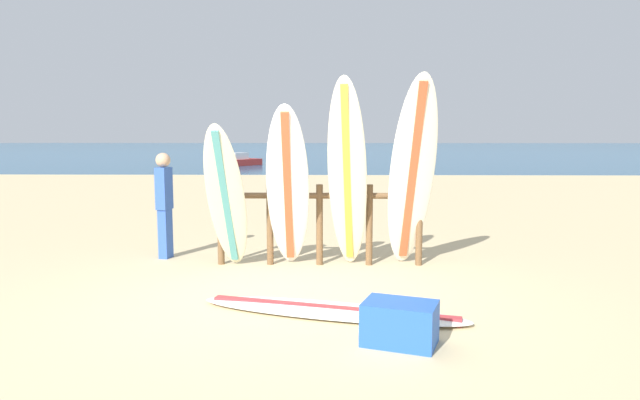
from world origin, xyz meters
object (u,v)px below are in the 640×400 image
at_px(surfboard_leaning_far_left, 226,198).
at_px(cooler_box, 400,323).
at_px(surfboard_rack, 320,217).
at_px(beachgoer_standing, 164,201).
at_px(small_boat_offshore, 238,161).
at_px(surfboard_leaning_center_left, 347,175).
at_px(surfboard_leaning_center, 412,174).
at_px(surfboard_lying_on_sand, 331,310).
at_px(surfboard_leaning_left, 288,189).

xyz_separation_m(surfboard_leaning_far_left, cooler_box, (1.91, -2.42, -0.77)).
bearing_deg(surfboard_leaning_far_left, surfboard_rack, 19.75).
xyz_separation_m(beachgoer_standing, small_boat_offshore, (-2.80, 22.70, -0.57)).
bearing_deg(surfboard_leaning_center_left, surfboard_leaning_center, -0.61).
distance_m(surfboard_rack, surfboard_lying_on_sand, 2.17).
xyz_separation_m(surfboard_leaning_far_left, surfboard_lying_on_sand, (1.34, -1.65, -0.91)).
relative_size(surfboard_rack, surfboard_lying_on_sand, 1.00).
distance_m(surfboard_leaning_left, surfboard_leaning_center_left, 0.78).
distance_m(surfboard_lying_on_sand, beachgoer_standing, 3.49).
height_order(surfboard_leaning_far_left, surfboard_leaning_center_left, surfboard_leaning_center_left).
bearing_deg(surfboard_leaning_center, surfboard_leaning_center_left, 179.39).
xyz_separation_m(surfboard_rack, cooler_box, (0.74, -2.85, -0.48)).
bearing_deg(surfboard_leaning_far_left, surfboard_leaning_center, 3.32).
xyz_separation_m(surfboard_rack, surfboard_leaning_center, (1.18, -0.28, 0.59)).
bearing_deg(surfboard_rack, beachgoer_standing, 170.52).
xyz_separation_m(surfboard_rack, surfboard_lying_on_sand, (0.16, -2.07, -0.62)).
bearing_deg(surfboard_rack, surfboard_leaning_center_left, -37.31).
xyz_separation_m(surfboard_leaning_far_left, surfboard_leaning_center_left, (1.53, 0.15, 0.28)).
height_order(surfboard_rack, surfboard_lying_on_sand, surfboard_rack).
bearing_deg(small_boat_offshore, surfboard_leaning_far_left, -80.76).
xyz_separation_m(surfboard_rack, surfboard_leaning_left, (-0.39, -0.37, 0.40)).
relative_size(surfboard_rack, small_boat_offshore, 0.94).
relative_size(surfboard_leaning_center_left, cooler_box, 4.10).
distance_m(surfboard_leaning_left, small_boat_offshore, 23.89).
height_order(surfboard_rack, cooler_box, surfboard_rack).
relative_size(surfboard_leaning_far_left, beachgoer_standing, 1.27).
bearing_deg(surfboard_rack, surfboard_lying_on_sand, -85.49).
distance_m(surfboard_leaning_far_left, cooler_box, 3.18).
relative_size(surfboard_leaning_left, beachgoer_standing, 1.42).
xyz_separation_m(small_boat_offshore, cooler_box, (5.73, -25.91, -0.08)).
distance_m(surfboard_rack, beachgoer_standing, 2.23).
bearing_deg(cooler_box, beachgoer_standing, 151.73).
distance_m(surfboard_lying_on_sand, small_boat_offshore, 25.66).
bearing_deg(small_boat_offshore, cooler_box, -77.53).
height_order(beachgoer_standing, small_boat_offshore, beachgoer_standing).
height_order(surfboard_leaning_center_left, small_boat_offshore, surfboard_leaning_center_left).
xyz_separation_m(surfboard_leaning_left, surfboard_leaning_center, (1.58, 0.08, 0.18)).
bearing_deg(surfboard_rack, cooler_box, -75.44).
height_order(surfboard_rack, surfboard_leaning_far_left, surfboard_leaning_far_left).
relative_size(surfboard_leaning_center_left, small_boat_offshore, 0.83).
bearing_deg(surfboard_leaning_left, surfboard_rack, 43.10).
bearing_deg(small_boat_offshore, surfboard_leaning_center, -75.19).
relative_size(surfboard_leaning_center, small_boat_offshore, 0.84).
distance_m(surfboard_leaning_center_left, small_boat_offshore, 23.97).
bearing_deg(surfboard_leaning_left, cooler_box, -65.43).
distance_m(surfboard_leaning_center_left, surfboard_lying_on_sand, 2.17).
relative_size(surfboard_rack, surfboard_leaning_center_left, 1.12).
relative_size(surfboard_lying_on_sand, beachgoer_standing, 1.85).
distance_m(small_boat_offshore, cooler_box, 26.54).
distance_m(surfboard_lying_on_sand, cooler_box, 0.97).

